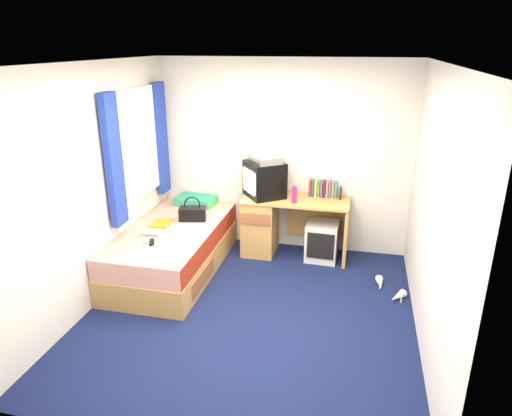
% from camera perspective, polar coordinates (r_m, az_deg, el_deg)
% --- Properties ---
extents(ground, '(3.40, 3.40, 0.00)m').
position_cam_1_polar(ground, '(4.71, -0.72, -12.89)').
color(ground, '#0C1438').
rests_on(ground, ground).
extents(room_shell, '(3.40, 3.40, 3.40)m').
position_cam_1_polar(room_shell, '(4.11, -0.80, 4.35)').
color(room_shell, white).
rests_on(room_shell, ground).
extents(bed, '(1.01, 2.00, 0.54)m').
position_cam_1_polar(bed, '(5.48, -10.23, -5.03)').
color(bed, tan).
rests_on(bed, ground).
extents(pillow, '(0.53, 0.37, 0.11)m').
position_cam_1_polar(pillow, '(6.05, -7.52, 0.91)').
color(pillow, teal).
rests_on(pillow, bed).
extents(desk, '(1.30, 0.55, 0.75)m').
position_cam_1_polar(desk, '(5.78, 2.26, -1.84)').
color(desk, tan).
rests_on(desk, ground).
extents(storage_cube, '(0.39, 0.39, 0.48)m').
position_cam_1_polar(storage_cube, '(5.73, 8.24, -4.11)').
color(storage_cube, silver).
rests_on(storage_cube, ground).
extents(crt_tv, '(0.59, 0.60, 0.44)m').
position_cam_1_polar(crt_tv, '(5.62, 1.04, 3.61)').
color(crt_tv, black).
rests_on(crt_tv, desk).
extents(vcr, '(0.49, 0.51, 0.08)m').
position_cam_1_polar(vcr, '(5.56, 1.10, 6.18)').
color(vcr, '#AAA9AB').
rests_on(vcr, crt_tv).
extents(book_row, '(0.34, 0.13, 0.20)m').
position_cam_1_polar(book_row, '(5.72, 8.38, 2.41)').
color(book_row, maroon).
rests_on(book_row, desk).
extents(picture_frame, '(0.02, 0.12, 0.14)m').
position_cam_1_polar(picture_frame, '(5.68, 10.53, 1.85)').
color(picture_frame, black).
rests_on(picture_frame, desk).
extents(pink_water_bottle, '(0.08, 0.08, 0.19)m').
position_cam_1_polar(pink_water_bottle, '(5.45, 4.80, 1.63)').
color(pink_water_bottle, '#DC1F64').
rests_on(pink_water_bottle, desk).
extents(aerosol_can, '(0.05, 0.05, 0.19)m').
position_cam_1_polar(aerosol_can, '(5.65, 3.57, 2.33)').
color(aerosol_can, silver).
rests_on(aerosol_can, desk).
extents(handbag, '(0.35, 0.25, 0.29)m').
position_cam_1_polar(handbag, '(5.53, -7.93, -0.65)').
color(handbag, black).
rests_on(handbag, bed).
extents(towel, '(0.29, 0.25, 0.09)m').
position_cam_1_polar(towel, '(5.13, -8.40, -2.82)').
color(towel, silver).
rests_on(towel, bed).
extents(magazine, '(0.23, 0.30, 0.01)m').
position_cam_1_polar(magazine, '(5.50, -11.78, -1.87)').
color(magazine, yellow).
rests_on(magazine, bed).
extents(water_bottle, '(0.20, 0.08, 0.07)m').
position_cam_1_polar(water_bottle, '(5.19, -12.98, -3.01)').
color(water_bottle, silver).
rests_on(water_bottle, bed).
extents(colour_swatch_fan, '(0.23, 0.14, 0.01)m').
position_cam_1_polar(colour_swatch_fan, '(4.98, -12.94, -4.36)').
color(colour_swatch_fan, gold).
rests_on(colour_swatch_fan, bed).
extents(remote_control, '(0.11, 0.17, 0.02)m').
position_cam_1_polar(remote_control, '(5.00, -12.89, -4.20)').
color(remote_control, black).
rests_on(remote_control, bed).
extents(window_assembly, '(0.11, 1.42, 1.40)m').
position_cam_1_polar(window_assembly, '(5.48, -14.51, 7.36)').
color(window_assembly, silver).
rests_on(window_assembly, room_shell).
extents(white_heels, '(0.33, 0.48, 0.09)m').
position_cam_1_polar(white_heels, '(5.21, 16.23, -9.79)').
color(white_heels, white).
rests_on(white_heels, ground).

